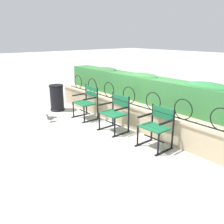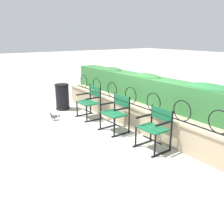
{
  "view_description": "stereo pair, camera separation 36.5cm",
  "coord_description": "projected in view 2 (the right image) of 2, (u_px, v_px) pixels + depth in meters",
  "views": [
    {
      "loc": [
        3.91,
        -3.11,
        2.16
      ],
      "look_at": [
        0.0,
        0.13,
        0.55
      ],
      "focal_mm": 38.41,
      "sensor_mm": 36.0,
      "label": 1
    },
    {
      "loc": [
        4.13,
        -2.82,
        2.16
      ],
      "look_at": [
        0.0,
        0.13,
        0.55
      ],
      "focal_mm": 38.41,
      "sensor_mm": 36.0,
      "label": 2
    }
  ],
  "objects": [
    {
      "name": "stone_wall",
      "position": [
        137.0,
        116.0,
        5.83
      ],
      "size": [
        6.38,
        0.41,
        0.59
      ],
      "color": "tan",
      "rests_on": "ground"
    },
    {
      "name": "trash_bin",
      "position": [
        62.0,
        97.0,
        7.33
      ],
      "size": [
        0.44,
        0.44,
        0.78
      ],
      "color": "black",
      "rests_on": "ground"
    },
    {
      "name": "park_chair_centre",
      "position": [
        116.0,
        112.0,
        5.61
      ],
      "size": [
        0.61,
        0.53,
        0.86
      ],
      "color": "#19663D",
      "rests_on": "ground"
    },
    {
      "name": "pigeon_near_chairs",
      "position": [
        54.0,
        116.0,
        6.41
      ],
      "size": [
        0.12,
        0.29,
        0.22
      ],
      "color": "slate",
      "rests_on": "ground"
    },
    {
      "name": "park_chair_left",
      "position": [
        90.0,
        101.0,
        6.54
      ],
      "size": [
        0.61,
        0.53,
        0.88
      ],
      "color": "#19663D",
      "rests_on": "ground"
    },
    {
      "name": "hedge_row",
      "position": [
        152.0,
        89.0,
        5.87
      ],
      "size": [
        6.25,
        0.53,
        0.71
      ],
      "color": "#387A3D",
      "rests_on": "stone_wall"
    },
    {
      "name": "park_chair_right",
      "position": [
        155.0,
        127.0,
        4.72
      ],
      "size": [
        0.58,
        0.52,
        0.82
      ],
      "color": "#19663D",
      "rests_on": "ground"
    },
    {
      "name": "iron_arch_fence",
      "position": [
        131.0,
        97.0,
        5.77
      ],
      "size": [
        5.86,
        0.02,
        0.42
      ],
      "color": "black",
      "rests_on": "stone_wall"
    },
    {
      "name": "ground_plane",
      "position": [
        107.0,
        136.0,
        5.42
      ],
      "size": [
        60.0,
        60.0,
        0.0
      ],
      "primitive_type": "plane",
      "color": "#BCB7AD"
    }
  ]
}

